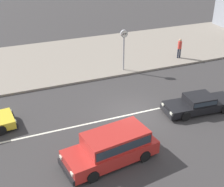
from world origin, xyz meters
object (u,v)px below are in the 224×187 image
Objects in this scene: minivan_red_0 at (113,146)px; pedestrian_near_clock at (180,47)px; street_clock at (124,41)px; sedan_black_4 at (199,103)px.

pedestrian_near_clock is (10.45, 10.31, 0.31)m from minivan_red_0.
street_clock is at bearing -174.22° from pedestrian_near_clock.
street_clock is (4.88, 9.74, 1.70)m from minivan_red_0.
sedan_black_4 is 2.74× the size of pedestrian_near_clock.
pedestrian_near_clock is at bearing 5.78° from street_clock.
pedestrian_near_clock is (3.64, 7.96, 0.62)m from sedan_black_4.
minivan_red_0 reaches higher than sedan_black_4.
street_clock reaches higher than sedan_black_4.
sedan_black_4 is at bearing -75.32° from street_clock.
minivan_red_0 is at bearing -161.00° from sedan_black_4.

